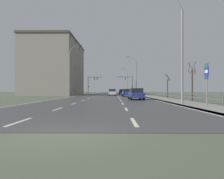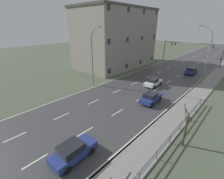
# 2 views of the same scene
# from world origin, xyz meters

# --- Properties ---
(ground_plane) EXTENTS (160.00, 160.00, 0.12)m
(ground_plane) POSITION_xyz_m (0.00, 48.00, -0.06)
(ground_plane) COLOR #4C5642
(road_asphalt_strip) EXTENTS (14.00, 120.00, 0.03)m
(road_asphalt_strip) POSITION_xyz_m (0.00, 60.00, 0.01)
(road_asphalt_strip) COLOR #3D3D3F
(road_asphalt_strip) RESTS_ON ground
(sidewalk_right) EXTENTS (3.00, 120.00, 0.12)m
(sidewalk_right) POSITION_xyz_m (8.43, 60.00, 0.06)
(sidewalk_right) COLOR gray
(sidewalk_right) RESTS_ON ground
(guardrail) EXTENTS (0.07, 32.25, 1.00)m
(guardrail) POSITION_xyz_m (9.85, 22.56, 0.71)
(guardrail) COLOR #515459
(guardrail) RESTS_ON ground
(street_lamp_foreground) EXTENTS (2.79, 0.24, 10.35)m
(street_lamp_foreground) POSITION_xyz_m (7.40, 11.63, 5.03)
(street_lamp_foreground) COLOR slate
(street_lamp_foreground) RESTS_ON ground
(street_lamp_midground) EXTENTS (2.65, 0.24, 10.64)m
(street_lamp_midground) POSITION_xyz_m (7.42, 48.44, 5.19)
(street_lamp_midground) COLOR slate
(street_lamp_midground) RESTS_ON ground
(street_lamp_distant) EXTENTS (2.62, 0.24, 11.49)m
(street_lamp_distant) POSITION_xyz_m (7.44, 85.25, 5.62)
(street_lamp_distant) COLOR slate
(street_lamp_distant) RESTS_ON ground
(street_lamp_left_bank) EXTENTS (2.64, 0.24, 10.54)m
(street_lamp_left_bank) POSITION_xyz_m (-7.43, 33.71, 5.15)
(street_lamp_left_bank) COLOR slate
(street_lamp_left_bank) RESTS_ON ground
(highway_sign) EXTENTS (0.09, 0.68, 3.35)m
(highway_sign) POSITION_xyz_m (8.39, 8.69, 2.15)
(highway_sign) COLOR slate
(highway_sign) RESTS_ON ground
(traffic_signal_right) EXTENTS (5.54, 0.36, 6.30)m
(traffic_signal_right) POSITION_xyz_m (6.89, 63.72, 4.16)
(traffic_signal_right) COLOR #38383A
(traffic_signal_right) RESTS_ON ground
(traffic_signal_left) EXTENTS (5.11, 0.36, 6.19)m
(traffic_signal_left) POSITION_xyz_m (-6.67, 64.24, 4.25)
(traffic_signal_left) COLOR #38383A
(traffic_signal_left) RESTS_ON ground
(car_far_left) EXTENTS (1.91, 4.14, 1.57)m
(car_far_left) POSITION_xyz_m (1.02, 40.95, 0.80)
(car_far_left) COLOR silver
(car_far_left) RESTS_ON ground
(car_mid_centre) EXTENTS (1.98, 4.18, 1.57)m
(car_mid_centre) POSITION_xyz_m (4.46, 20.61, 0.80)
(car_mid_centre) COLOR navy
(car_mid_centre) RESTS_ON ground
(car_near_right) EXTENTS (1.84, 4.10, 1.57)m
(car_near_right) POSITION_xyz_m (3.82, 54.05, 0.80)
(car_near_right) COLOR navy
(car_near_right) RESTS_ON ground
(car_far_right) EXTENTS (1.97, 4.17, 1.57)m
(car_far_right) POSITION_xyz_m (4.09, 34.62, 0.80)
(car_far_right) COLOR navy
(car_far_right) RESTS_ON ground
(brick_building) EXTENTS (12.56, 21.67, 14.86)m
(brick_building) POSITION_xyz_m (-14.90, 48.77, 7.44)
(brick_building) COLOR gray
(brick_building) RESTS_ON ground
(bare_tree_near) EXTENTS (1.22, 1.26, 4.99)m
(bare_tree_near) POSITION_xyz_m (11.28, 18.70, 2.26)
(bare_tree_near) COLOR #423328
(bare_tree_near) RESTS_ON ground
(bare_tree_mid) EXTENTS (0.95, 0.63, 4.35)m
(bare_tree_mid) POSITION_xyz_m (10.86, 28.55, 1.83)
(bare_tree_mid) COLOR #423328
(bare_tree_mid) RESTS_ON ground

